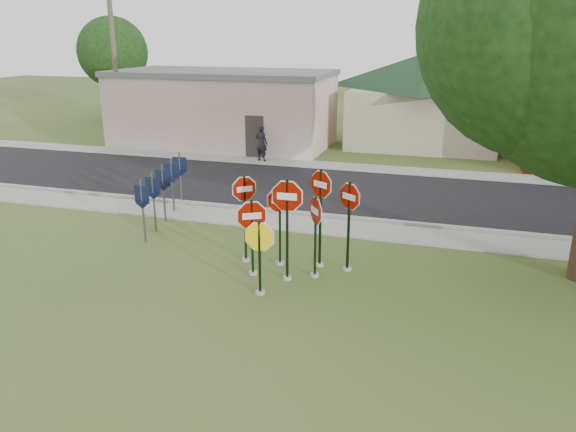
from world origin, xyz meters
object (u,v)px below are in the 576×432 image
(stop_sign_center, at_px, (287,214))
(pedestrian, at_px, (261,143))
(stop_sign_left, at_px, (252,228))
(stop_sign_yellow, at_px, (260,250))
(utility_pole_near, at_px, (114,57))

(stop_sign_center, xyz_separation_m, pedestrian, (-5.43, 13.15, -0.86))
(stop_sign_left, bearing_deg, pedestrian, 108.73)
(stop_sign_center, height_order, pedestrian, stop_sign_center)
(stop_sign_yellow, distance_m, stop_sign_left, 1.23)
(utility_pole_near, xyz_separation_m, pedestrian, (8.63, -0.91, -4.01))
(pedestrian, bearing_deg, stop_sign_left, 121.11)
(stop_sign_yellow, bearing_deg, pedestrian, 109.57)
(utility_pole_near, distance_m, pedestrian, 9.56)
(stop_sign_center, relative_size, stop_sign_yellow, 1.40)
(stop_sign_left, relative_size, utility_pole_near, 0.23)
(stop_sign_center, bearing_deg, utility_pole_near, 135.00)
(stop_sign_left, bearing_deg, stop_sign_center, -2.25)
(stop_sign_center, distance_m, stop_sign_yellow, 1.27)
(stop_sign_center, bearing_deg, pedestrian, 112.43)
(stop_sign_center, distance_m, stop_sign_left, 1.10)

